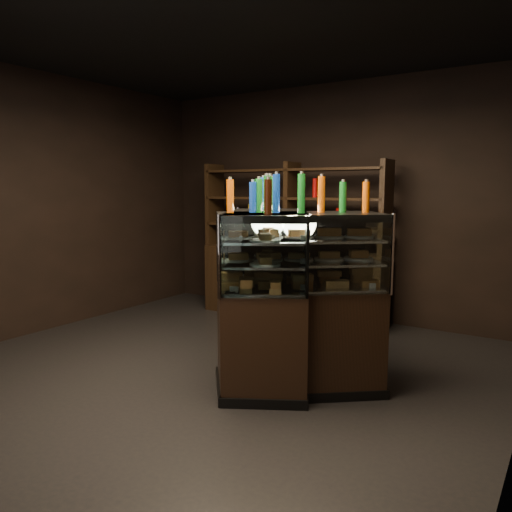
{
  "coord_description": "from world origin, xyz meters",
  "views": [
    {
      "loc": [
        2.75,
        -3.49,
        1.68
      ],
      "look_at": [
        0.54,
        -0.08,
        1.12
      ],
      "focal_mm": 35.0,
      "sensor_mm": 36.0,
      "label": 1
    }
  ],
  "objects": [
    {
      "name": "food_display",
      "position": [
        0.67,
        0.12,
        1.14
      ],
      "size": [
        1.27,
        1.17,
        0.46
      ],
      "color": "#C18545",
      "rests_on": "display_case"
    },
    {
      "name": "ground",
      "position": [
        0.0,
        0.0,
        0.0
      ],
      "size": [
        5.0,
        5.0,
        0.0
      ],
      "primitive_type": "plane",
      "color": "black",
      "rests_on": "ground"
    },
    {
      "name": "display_case",
      "position": [
        0.67,
        0.12,
        0.5
      ],
      "size": [
        1.71,
        1.52,
        1.49
      ],
      "rotation": [
        0.0,
        0.0,
        -0.19
      ],
      "color": "black",
      "rests_on": "ground"
    },
    {
      "name": "bottles_top",
      "position": [
        0.67,
        0.13,
        1.62
      ],
      "size": [
        1.1,
        1.03,
        0.3
      ],
      "color": "#147223",
      "rests_on": "display_case"
    },
    {
      "name": "room_shell",
      "position": [
        0.0,
        0.0,
        1.94
      ],
      "size": [
        5.02,
        5.02,
        3.01
      ],
      "color": "black",
      "rests_on": "ground"
    },
    {
      "name": "potted_conifer",
      "position": [
        0.62,
        1.0,
        0.39
      ],
      "size": [
        0.32,
        0.32,
        0.68
      ],
      "rotation": [
        0.0,
        0.0,
        0.09
      ],
      "color": "black",
      "rests_on": "ground"
    },
    {
      "name": "back_shelving",
      "position": [
        -0.3,
        2.05,
        0.61
      ],
      "size": [
        2.48,
        0.49,
        2.0
      ],
      "rotation": [
        0.0,
        0.0,
        0.03
      ],
      "color": "black",
      "rests_on": "ground"
    }
  ]
}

